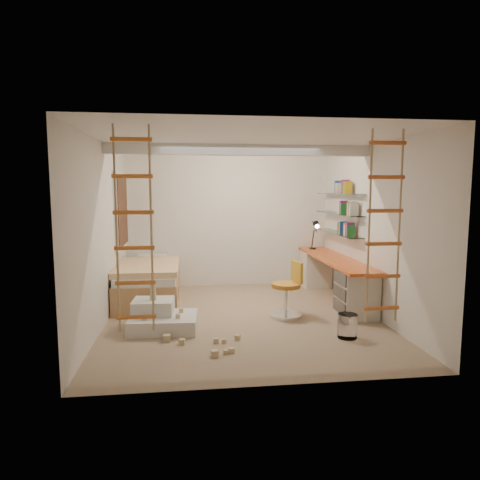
{
  "coord_description": "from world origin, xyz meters",
  "views": [
    {
      "loc": [
        -0.81,
        -6.21,
        1.94
      ],
      "look_at": [
        0.0,
        0.3,
        1.15
      ],
      "focal_mm": 32.0,
      "sensor_mm": 36.0,
      "label": 1
    }
  ],
  "objects": [
    {
      "name": "floor",
      "position": [
        0.0,
        0.0,
        0.0
      ],
      "size": [
        4.5,
        4.5,
        0.0
      ],
      "primitive_type": "plane",
      "color": "#9B8164",
      "rests_on": "ground"
    },
    {
      "name": "ceiling_beam",
      "position": [
        0.0,
        0.3,
        2.52
      ],
      "size": [
        4.0,
        0.18,
        0.16
      ],
      "primitive_type": "cube",
      "color": "white",
      "rests_on": "ceiling"
    },
    {
      "name": "window_frame",
      "position": [
        -1.97,
        1.5,
        1.55
      ],
      "size": [
        0.06,
        1.15,
        1.35
      ],
      "primitive_type": "cube",
      "color": "white",
      "rests_on": "wall_left"
    },
    {
      "name": "window_blind",
      "position": [
        -1.93,
        1.5,
        1.55
      ],
      "size": [
        0.02,
        1.0,
        1.2
      ],
      "primitive_type": "cube",
      "color": "#4C2D1E",
      "rests_on": "window_frame"
    },
    {
      "name": "rope_ladder_left",
      "position": [
        -1.35,
        -1.75,
        1.52
      ],
      "size": [
        0.41,
        0.04,
        2.13
      ],
      "primitive_type": null,
      "color": "orange",
      "rests_on": "ceiling"
    },
    {
      "name": "rope_ladder_right",
      "position": [
        1.35,
        -1.75,
        1.52
      ],
      "size": [
        0.41,
        0.04,
        2.13
      ],
      "primitive_type": null,
      "color": "#CE5A23",
      "rests_on": "ceiling"
    },
    {
      "name": "waste_bin",
      "position": [
        1.25,
        -1.02,
        0.16
      ],
      "size": [
        0.25,
        0.25,
        0.32
      ],
      "primitive_type": "cylinder",
      "color": "white",
      "rests_on": "floor"
    },
    {
      "name": "desk",
      "position": [
        1.72,
        0.86,
        0.4
      ],
      "size": [
        0.56,
        2.8,
        0.75
      ],
      "color": "#E0551A",
      "rests_on": "floor"
    },
    {
      "name": "shelves",
      "position": [
        1.87,
        1.13,
        1.5
      ],
      "size": [
        0.25,
        1.8,
        0.71
      ],
      "color": "white",
      "rests_on": "wall_right"
    },
    {
      "name": "bed",
      "position": [
        -1.48,
        1.23,
        0.33
      ],
      "size": [
        1.02,
        2.0,
        0.69
      ],
      "color": "#AD7F51",
      "rests_on": "floor"
    },
    {
      "name": "task_lamp",
      "position": [
        1.67,
        1.82,
        1.14
      ],
      "size": [
        0.14,
        0.36,
        0.57
      ],
      "color": "black",
      "rests_on": "desk"
    },
    {
      "name": "swivel_chair",
      "position": [
        0.68,
        -0.02,
        0.31
      ],
      "size": [
        0.59,
        0.59,
        0.84
      ],
      "color": "orange",
      "rests_on": "floor"
    },
    {
      "name": "play_platform",
      "position": [
        -1.19,
        -0.37,
        0.16
      ],
      "size": [
        0.95,
        0.76,
        0.4
      ],
      "color": "silver",
      "rests_on": "floor"
    },
    {
      "name": "toy_blocks",
      "position": [
        -0.81,
        -0.8,
        0.2
      ],
      "size": [
        1.27,
        1.23,
        0.67
      ],
      "color": "#CCB284",
      "rests_on": "floor"
    },
    {
      "name": "books",
      "position": [
        1.87,
        1.13,
        1.6
      ],
      "size": [
        0.14,
        0.64,
        0.92
      ],
      "color": "#1E722D",
      "rests_on": "shelves"
    }
  ]
}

